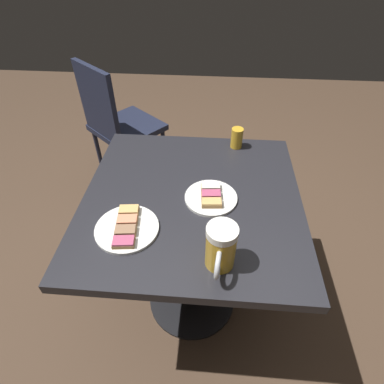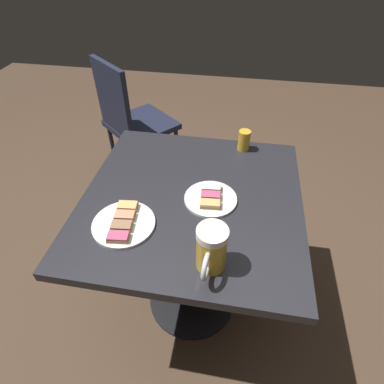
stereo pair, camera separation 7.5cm
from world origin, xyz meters
name	(u,v)px [view 1 (the left image)]	position (x,y,z in m)	size (l,w,h in m)	color
ground_plane	(192,298)	(0.00, 0.00, 0.00)	(6.00, 6.00, 0.00)	#4C3828
cafe_table	(192,223)	(0.00, 0.00, 0.59)	(0.80, 0.81, 0.73)	black
plate_near	(127,227)	(0.20, 0.18, 0.74)	(0.21, 0.21, 0.03)	white
plate_far	(211,197)	(-0.07, 0.01, 0.74)	(0.19, 0.19, 0.03)	white
beer_mug	(221,248)	(-0.10, 0.29, 0.81)	(0.09, 0.14, 0.15)	gold
beer_glass_small	(237,138)	(-0.17, -0.34, 0.78)	(0.05, 0.05, 0.09)	gold
cafe_chair	(117,123)	(0.54, -0.85, 0.53)	(0.54, 0.54, 0.91)	#1E2338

